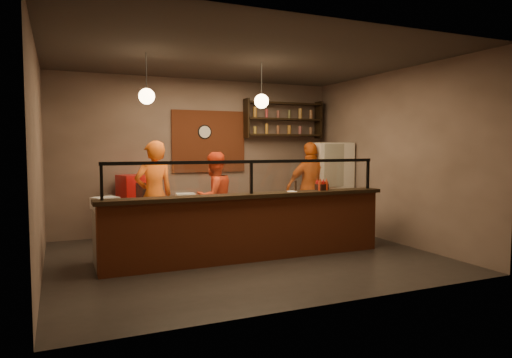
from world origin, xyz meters
name	(u,v)px	position (x,y,z in m)	size (l,w,h in m)	color
floor	(244,256)	(0.00, 0.00, 0.00)	(6.00, 6.00, 0.00)	black
ceiling	(244,58)	(0.00, 0.00, 3.20)	(6.00, 6.00, 0.00)	#342D28
wall_back	(200,156)	(0.00, 2.50, 1.60)	(6.00, 6.00, 0.00)	#786258
wall_left	(38,161)	(-3.00, 0.00, 1.60)	(5.00, 5.00, 0.00)	#786258
wall_right	(392,157)	(3.00, 0.00, 1.60)	(5.00, 5.00, 0.00)	#786258
wall_front	(329,164)	(0.00, -2.50, 1.60)	(6.00, 6.00, 0.00)	#786258
brick_patch	(209,141)	(0.20, 2.47, 1.90)	(1.60, 0.04, 1.30)	brown
service_counter	(251,229)	(0.00, -0.30, 0.50)	(4.60, 0.25, 1.00)	brown
counter_ledge	(251,196)	(0.00, -0.30, 1.03)	(4.70, 0.37, 0.06)	black
worktop_cabinet	(240,229)	(0.00, 0.20, 0.42)	(4.60, 0.75, 0.85)	gray
worktop	(240,202)	(0.00, 0.20, 0.88)	(4.60, 0.75, 0.05)	beige
sneeze_guard	(251,174)	(0.00, -0.30, 1.37)	(4.50, 0.05, 0.52)	white
wall_shelving	(284,119)	(1.90, 2.32, 2.40)	(1.84, 0.28, 0.85)	black
wall_clock	(204,132)	(0.10, 2.46, 2.10)	(0.30, 0.30, 0.04)	black
pendant_left	(147,96)	(-1.50, 0.20, 2.55)	(0.24, 0.24, 0.77)	black
pendant_right	(262,101)	(0.40, 0.20, 2.55)	(0.24, 0.24, 0.77)	black
cook_left	(154,195)	(-1.23, 1.13, 0.95)	(0.69, 0.45, 1.89)	orange
cook_mid	(214,198)	(-0.12, 1.19, 0.85)	(0.82, 0.64, 1.69)	red
cook_right	(311,188)	(2.05, 1.34, 0.94)	(1.10, 0.46, 1.88)	#C65112
fridge	(330,186)	(2.60, 1.50, 0.94)	(0.78, 0.73, 1.87)	beige
red_cooler	(134,207)	(-1.42, 2.15, 0.62)	(0.54, 0.49, 1.25)	red
pizza_dough	(273,199)	(0.56, 0.08, 0.91)	(0.49, 0.49, 0.01)	white
prep_tub_a	(103,202)	(-2.15, 0.32, 0.97)	(0.28, 0.22, 0.14)	white
prep_tub_b	(185,198)	(-0.90, 0.30, 0.97)	(0.29, 0.23, 0.15)	silver
prep_tub_c	(105,203)	(-2.15, 0.04, 0.98)	(0.33, 0.27, 0.17)	white
rolling_pin	(171,202)	(-1.15, 0.19, 0.93)	(0.06, 0.06, 0.35)	yellow
condiment_caddy	(322,187)	(1.31, -0.25, 1.11)	(0.19, 0.15, 0.10)	black
pepper_mill	(296,186)	(0.79, -0.28, 1.15)	(0.04, 0.04, 0.18)	black
small_plate	(292,191)	(0.72, -0.30, 1.07)	(0.17, 0.17, 0.01)	white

